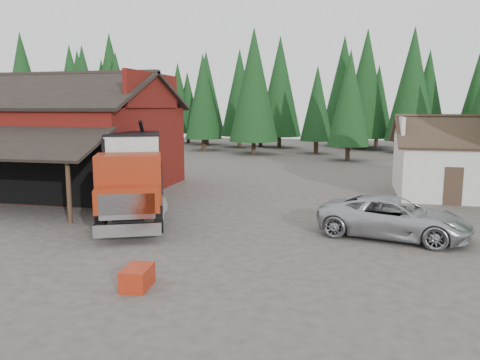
# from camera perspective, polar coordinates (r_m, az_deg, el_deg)

# --- Properties ---
(ground) EXTENTS (120.00, 120.00, 0.00)m
(ground) POSITION_cam_1_polar(r_m,az_deg,el_deg) (17.60, -8.23, -7.84)
(ground) COLOR #423933
(ground) RESTS_ON ground
(red_barn) EXTENTS (12.80, 13.63, 7.18)m
(red_barn) POSITION_cam_1_polar(r_m,az_deg,el_deg) (30.94, -20.69, 3.95)
(red_barn) COLOR maroon
(red_barn) RESTS_ON ground
(farmhouse) EXTENTS (8.60, 6.42, 4.65)m
(farmhouse) POSITION_cam_1_polar(r_m,az_deg,el_deg) (29.61, 26.39, 1.41)
(farmhouse) COLOR silver
(farmhouse) RESTS_ON ground
(conifer_backdrop) EXTENTS (76.00, 16.00, 16.00)m
(conifer_backdrop) POSITION_cam_1_polar(r_m,az_deg,el_deg) (58.21, 7.14, 3.82)
(conifer_backdrop) COLOR black
(conifer_backdrop) RESTS_ON ground
(near_pine_a) EXTENTS (4.40, 4.40, 11.40)m
(near_pine_a) POSITION_cam_1_polar(r_m,az_deg,el_deg) (52.03, -19.86, 9.83)
(near_pine_a) COLOR #382619
(near_pine_a) RESTS_ON ground
(near_pine_b) EXTENTS (3.96, 3.96, 10.40)m
(near_pine_b) POSITION_cam_1_polar(r_m,az_deg,el_deg) (45.66, 13.21, 9.70)
(near_pine_b) COLOR #382619
(near_pine_b) RESTS_ON ground
(near_pine_d) EXTENTS (5.28, 5.28, 13.40)m
(near_pine_d) POSITION_cam_1_polar(r_m,az_deg,el_deg) (50.76, 1.70, 11.51)
(near_pine_d) COLOR #382619
(near_pine_d) RESTS_ON ground
(feed_truck) EXTENTS (6.26, 9.95, 4.39)m
(feed_truck) POSITION_cam_1_polar(r_m,az_deg,el_deg) (22.18, -12.96, 0.92)
(feed_truck) COLOR black
(feed_truck) RESTS_ON ground
(silver_car) EXTENTS (6.15, 3.86, 1.58)m
(silver_car) POSITION_cam_1_polar(r_m,az_deg,el_deg) (19.20, 18.20, -4.34)
(silver_car) COLOR #ACAEB4
(silver_car) RESTS_ON ground
(equip_box) EXTENTS (0.81, 1.17, 0.60)m
(equip_box) POSITION_cam_1_polar(r_m,az_deg,el_deg) (13.71, -12.40, -11.53)
(equip_box) COLOR maroon
(equip_box) RESTS_ON ground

